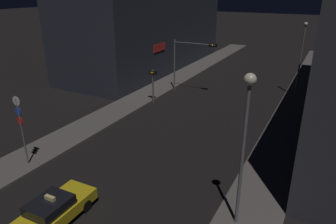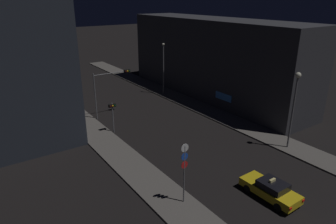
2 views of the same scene
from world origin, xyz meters
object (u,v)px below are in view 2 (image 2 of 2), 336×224
object	(u,v)px
taxi	(270,189)
street_lamp_near_block	(295,96)
sign_pole_left	(184,167)
traffic_light_left_kerb	(113,112)
street_lamp_far_block	(163,65)
traffic_light_overhead	(109,84)

from	to	relation	value
taxi	street_lamp_near_block	bearing A→B (deg)	27.37
sign_pole_left	street_lamp_near_block	xyz separation A→B (m)	(13.63, 1.01, 2.39)
traffic_light_left_kerb	street_lamp_far_block	bearing A→B (deg)	34.89
traffic_light_overhead	traffic_light_left_kerb	bearing A→B (deg)	-110.77
taxi	street_lamp_far_block	size ratio (longest dim) A/B	0.59
street_lamp_far_block	traffic_light_left_kerb	bearing A→B (deg)	-145.11
sign_pole_left	street_lamp_near_block	world-z (taller)	street_lamp_near_block
traffic_light_overhead	street_lamp_near_block	size ratio (longest dim) A/B	0.76
street_lamp_near_block	sign_pole_left	bearing A→B (deg)	-175.77
traffic_light_overhead	sign_pole_left	bearing A→B (deg)	-98.91
traffic_light_left_kerb	street_lamp_far_block	world-z (taller)	street_lamp_far_block
traffic_light_overhead	traffic_light_left_kerb	distance (m)	5.32
traffic_light_overhead	street_lamp_near_block	distance (m)	20.88
traffic_light_overhead	traffic_light_left_kerb	world-z (taller)	traffic_light_overhead
traffic_light_left_kerb	sign_pole_left	size ratio (longest dim) A/B	0.73
traffic_light_left_kerb	street_lamp_near_block	bearing A→B (deg)	-46.60
traffic_light_left_kerb	street_lamp_far_block	size ratio (longest dim) A/B	0.45
sign_pole_left	street_lamp_near_block	bearing A→B (deg)	4.23
taxi	traffic_light_overhead	size ratio (longest dim) A/B	0.79
taxi	traffic_light_overhead	bearing A→B (deg)	96.99
taxi	street_lamp_near_block	xyz separation A→B (m)	(7.96, 4.12, 4.64)
sign_pole_left	street_lamp_near_block	distance (m)	13.87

